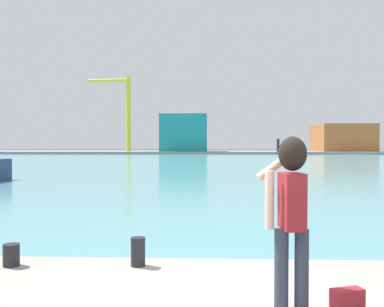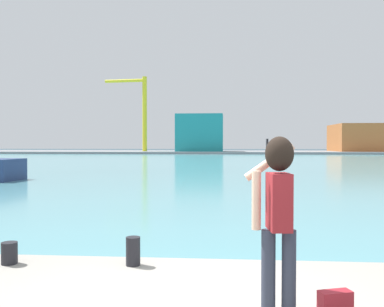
# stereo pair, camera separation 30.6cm
# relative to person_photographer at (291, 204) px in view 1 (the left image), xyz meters

# --- Properties ---
(ground_plane) EXTENTS (220.00, 220.00, 0.00)m
(ground_plane) POSITION_rel_person_photographer_xyz_m (-0.68, 49.89, -1.68)
(ground_plane) COLOR #334751
(harbor_water) EXTENTS (140.00, 100.00, 0.02)m
(harbor_water) POSITION_rel_person_photographer_xyz_m (-0.68, 51.89, -1.67)
(harbor_water) COLOR #599EA8
(harbor_water) RESTS_ON ground_plane
(far_shore_dock) EXTENTS (140.00, 20.00, 0.48)m
(far_shore_dock) POSITION_rel_person_photographer_xyz_m (-0.68, 91.89, -1.44)
(far_shore_dock) COLOR gray
(far_shore_dock) RESTS_ON ground_plane
(person_photographer) EXTENTS (0.53, 0.55, 1.74)m
(person_photographer) POSITION_rel_person_photographer_xyz_m (0.00, 0.00, 0.00)
(person_photographer) COLOR #2D3342
(person_photographer) RESTS_ON quay_promenade
(handbag) EXTENTS (0.35, 0.23, 0.24)m
(handbag) POSITION_rel_person_photographer_xyz_m (0.55, -0.03, -0.95)
(handbag) COLOR maroon
(handbag) RESTS_ON quay_promenade
(harbor_bollard) EXTENTS (0.20, 0.20, 0.39)m
(harbor_bollard) POSITION_rel_person_photographer_xyz_m (-1.77, 1.47, -0.87)
(harbor_bollard) COLOR black
(harbor_bollard) RESTS_ON quay_promenade
(harbor_bollard_2) EXTENTS (0.22, 0.22, 0.30)m
(harbor_bollard_2) POSITION_rel_person_photographer_xyz_m (-3.50, 1.40, -0.91)
(harbor_bollard_2) COLOR black
(harbor_bollard_2) RESTS_ON quay_promenade
(warehouse_left) EXTENTS (10.12, 8.54, 8.08)m
(warehouse_left) POSITION_rel_person_photographer_xyz_m (-6.32, 89.11, 2.84)
(warehouse_left) COLOR teal
(warehouse_left) RESTS_ON far_shore_dock
(warehouse_right) EXTENTS (11.54, 13.33, 5.99)m
(warehouse_right) POSITION_rel_person_photographer_xyz_m (29.27, 92.91, 1.80)
(warehouse_right) COLOR #B26633
(warehouse_right) RESTS_ON far_shore_dock
(port_crane) EXTENTS (9.75, 1.93, 16.61)m
(port_crane) POSITION_rel_person_photographer_xyz_m (-19.67, 89.35, 8.72)
(port_crane) COLOR yellow
(port_crane) RESTS_ON far_shore_dock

